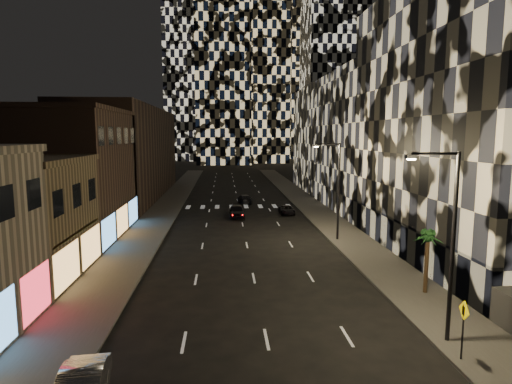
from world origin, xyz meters
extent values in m
cube|color=#47443F|center=(-10.00, 50.00, 0.07)|extent=(4.00, 120.00, 0.15)
cube|color=#47443F|center=(10.00, 50.00, 0.07)|extent=(4.00, 120.00, 0.15)
cube|color=#4C4C47|center=(-7.90, 50.00, 0.07)|extent=(0.20, 120.00, 0.15)
cube|color=#4C4C47|center=(7.90, 50.00, 0.07)|extent=(0.20, 120.00, 0.15)
cube|color=#766346|center=(-17.00, 21.00, 4.00)|extent=(10.00, 10.00, 8.00)
cube|color=#453027|center=(-17.00, 33.50, 6.00)|extent=(10.00, 15.00, 12.00)
cube|color=#453027|center=(-17.00, 60.00, 7.00)|extent=(10.00, 40.00, 14.00)
cube|color=#232326|center=(20.00, 24.50, 11.00)|extent=(16.00, 25.00, 22.00)
cube|color=#383838|center=(12.30, 24.50, 1.50)|extent=(0.60, 25.00, 3.00)
cube|color=#232326|center=(20.00, 57.00, 9.00)|extent=(16.00, 40.00, 18.00)
cube|color=black|center=(35.00, 135.00, 50.00)|extent=(20.00, 20.00, 100.00)
cube|color=black|center=(-12.00, 165.00, 60.00)|extent=(24.00, 24.00, 120.00)
cube|color=black|center=(-2.00, 140.00, 47.50)|extent=(18.00, 18.00, 95.00)
cylinder|color=black|center=(8.60, 10.00, 4.65)|extent=(0.20, 0.20, 9.00)
cylinder|color=black|center=(7.50, 10.00, 9.05)|extent=(2.20, 0.14, 0.14)
cube|color=black|center=(6.40, 10.00, 8.93)|extent=(0.50, 0.25, 0.18)
cube|color=#FFEAB2|center=(6.40, 10.00, 8.81)|extent=(0.35, 0.18, 0.06)
cylinder|color=black|center=(8.60, 30.00, 4.65)|extent=(0.20, 0.20, 9.00)
cylinder|color=black|center=(7.50, 30.00, 9.05)|extent=(2.20, 0.14, 0.14)
cube|color=black|center=(6.40, 30.00, 8.93)|extent=(0.50, 0.25, 0.18)
cube|color=#FFEAB2|center=(6.40, 30.00, 8.81)|extent=(0.35, 0.18, 0.06)
imported|color=black|center=(-0.50, 42.21, 0.76)|extent=(1.84, 4.49, 1.52)
imported|color=black|center=(0.95, 53.05, 0.62)|extent=(2.15, 4.40, 1.23)
imported|color=black|center=(5.83, 43.81, 0.53)|extent=(1.79, 3.83, 1.06)
cylinder|color=black|center=(8.30, 8.26, 1.41)|extent=(0.08, 0.08, 2.53)
cube|color=#FFCD00|center=(8.30, 8.26, 2.37)|extent=(0.14, 0.89, 0.89)
cube|color=black|center=(8.27, 8.26, 2.37)|extent=(0.04, 0.22, 0.40)
cylinder|color=#47331E|center=(10.46, 16.14, 1.86)|extent=(0.26, 0.26, 3.42)
sphere|color=#1A491B|center=(10.46, 16.14, 3.73)|extent=(0.75, 0.75, 0.75)
cone|color=#1A491B|center=(10.71, 16.23, 3.68)|extent=(1.50, 0.75, 0.90)
cone|color=#1A491B|center=(10.55, 16.40, 3.68)|extent=(0.79, 1.50, 0.90)
cone|color=#1A491B|center=(10.32, 16.37, 3.68)|extent=(1.02, 1.42, 0.90)
cone|color=#1A491B|center=(10.19, 16.18, 3.68)|extent=(1.51, 0.49, 0.90)
cone|color=#1A491B|center=(10.27, 15.96, 3.68)|extent=(1.28, 1.25, 0.90)
cone|color=#1A491B|center=(10.49, 15.88, 3.68)|extent=(0.44, 1.51, 0.90)
cone|color=#1A491B|center=(10.68, 16.00, 3.68)|extent=(1.41, 1.06, 0.90)
camera|label=1|loc=(-1.98, -8.61, 9.90)|focal=30.00mm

